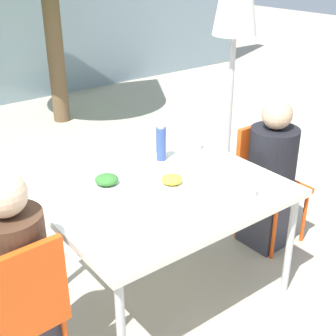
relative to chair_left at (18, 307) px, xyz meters
The scene contains 11 objects.
ground_plane 1.10m from the chair_left, ahead, with size 24.00×24.00×0.00m, color #B2A893.
dining_table 0.99m from the chair_left, ahead, with size 1.34×0.98×0.73m.
chair_left is the anchor object (origin of this frame).
person_left 0.10m from the chair_left, 60.85° to the left, with size 0.30×0.30×1.14m.
chair_right 1.94m from the chair_left, ahead, with size 0.41×0.41×0.86m.
person_right 1.89m from the chair_left, ahead, with size 0.33×0.33×1.10m.
plate_0 0.87m from the chair_left, 28.94° to the left, with size 0.25×0.25×0.07m.
plate_1 1.07m from the chair_left, ahead, with size 0.22×0.22×0.06m.
bottle 1.34m from the chair_left, 22.80° to the left, with size 0.06×0.06×0.24m.
drinking_cup 1.59m from the chair_left, 18.45° to the left, with size 0.08×0.08×0.08m.
salad_bowl 1.31m from the chair_left, ahead, with size 0.17×0.17×0.06m.
Camera 1 is at (-1.43, -1.85, 2.00)m, focal length 50.00 mm.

